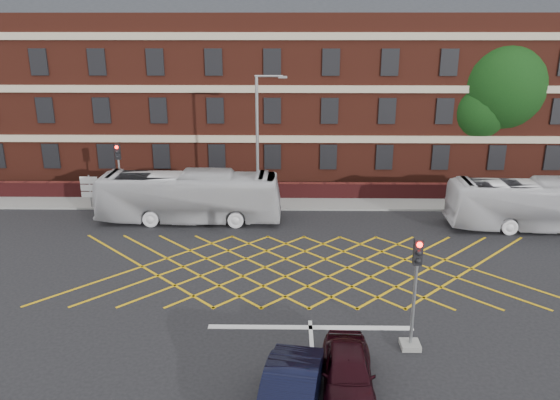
{
  "coord_description": "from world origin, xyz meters",
  "views": [
    {
      "loc": [
        -0.92,
        -22.2,
        11.29
      ],
      "look_at": [
        -1.26,
        1.5,
        3.62
      ],
      "focal_mm": 35.0,
      "sensor_mm": 36.0,
      "label": 1
    }
  ],
  "objects_px": {
    "traffic_light_far": "(121,184)",
    "direction_signs": "(90,188)",
    "deciduous_tree": "(493,92)",
    "car_maroon": "(348,372)",
    "bus_right": "(541,205)",
    "traffic_light_near": "(414,304)",
    "bus_left": "(189,197)",
    "car_navy": "(289,398)",
    "utility_cabinet": "(346,349)",
    "street_lamp": "(259,170)"
  },
  "relations": [
    {
      "from": "direction_signs",
      "to": "street_lamp",
      "type": "bearing_deg",
      "value": -6.35
    },
    {
      "from": "car_navy",
      "to": "direction_signs",
      "type": "xyz_separation_m",
      "value": [
        -12.62,
        19.4,
        0.61
      ]
    },
    {
      "from": "bus_left",
      "to": "deciduous_tree",
      "type": "bearing_deg",
      "value": -63.8
    },
    {
      "from": "deciduous_tree",
      "to": "street_lamp",
      "type": "height_order",
      "value": "deciduous_tree"
    },
    {
      "from": "traffic_light_far",
      "to": "bus_left",
      "type": "bearing_deg",
      "value": -21.7
    },
    {
      "from": "traffic_light_far",
      "to": "direction_signs",
      "type": "distance_m",
      "value": 2.16
    },
    {
      "from": "bus_right",
      "to": "direction_signs",
      "type": "distance_m",
      "value": 27.24
    },
    {
      "from": "deciduous_tree",
      "to": "utility_cabinet",
      "type": "height_order",
      "value": "deciduous_tree"
    },
    {
      "from": "bus_right",
      "to": "traffic_light_far",
      "type": "distance_m",
      "value": 25.12
    },
    {
      "from": "traffic_light_near",
      "to": "street_lamp",
      "type": "height_order",
      "value": "street_lamp"
    },
    {
      "from": "bus_left",
      "to": "car_navy",
      "type": "distance_m",
      "value": 18.27
    },
    {
      "from": "car_navy",
      "to": "traffic_light_far",
      "type": "relative_size",
      "value": 1.09
    },
    {
      "from": "car_maroon",
      "to": "traffic_light_near",
      "type": "bearing_deg",
      "value": 47.07
    },
    {
      "from": "traffic_light_far",
      "to": "direction_signs",
      "type": "relative_size",
      "value": 1.94
    },
    {
      "from": "car_navy",
      "to": "car_maroon",
      "type": "relative_size",
      "value": 1.13
    },
    {
      "from": "bus_right",
      "to": "utility_cabinet",
      "type": "height_order",
      "value": "bus_right"
    },
    {
      "from": "street_lamp",
      "to": "utility_cabinet",
      "type": "distance_m",
      "value": 15.79
    },
    {
      "from": "traffic_light_near",
      "to": "traffic_light_far",
      "type": "bearing_deg",
      "value": 134.53
    },
    {
      "from": "car_navy",
      "to": "street_lamp",
      "type": "bearing_deg",
      "value": 104.89
    },
    {
      "from": "deciduous_tree",
      "to": "car_maroon",
      "type": "bearing_deg",
      "value": -117.01
    },
    {
      "from": "bus_right",
      "to": "deciduous_tree",
      "type": "xyz_separation_m",
      "value": [
        0.52,
        10.86,
        5.1
      ]
    },
    {
      "from": "bus_left",
      "to": "traffic_light_far",
      "type": "height_order",
      "value": "traffic_light_far"
    },
    {
      "from": "car_navy",
      "to": "deciduous_tree",
      "type": "xyz_separation_m",
      "value": [
        14.95,
        27.06,
        5.79
      ]
    },
    {
      "from": "bus_left",
      "to": "deciduous_tree",
      "type": "xyz_separation_m",
      "value": [
        20.86,
        9.79,
        5.05
      ]
    },
    {
      "from": "deciduous_tree",
      "to": "direction_signs",
      "type": "xyz_separation_m",
      "value": [
        -27.58,
        -7.66,
        -5.18
      ]
    },
    {
      "from": "bus_left",
      "to": "street_lamp",
      "type": "xyz_separation_m",
      "value": [
        4.11,
        0.93,
        1.38
      ]
    },
    {
      "from": "deciduous_tree",
      "to": "traffic_light_far",
      "type": "xyz_separation_m",
      "value": [
        -25.47,
        -7.96,
        -4.8
      ]
    },
    {
      "from": "traffic_light_near",
      "to": "utility_cabinet",
      "type": "height_order",
      "value": "traffic_light_near"
    },
    {
      "from": "direction_signs",
      "to": "traffic_light_far",
      "type": "bearing_deg",
      "value": -8.15
    },
    {
      "from": "car_navy",
      "to": "traffic_light_near",
      "type": "xyz_separation_m",
      "value": [
        4.44,
        3.9,
        0.99
      ]
    },
    {
      "from": "deciduous_tree",
      "to": "traffic_light_far",
      "type": "bearing_deg",
      "value": -162.64
    },
    {
      "from": "bus_right",
      "to": "street_lamp",
      "type": "xyz_separation_m",
      "value": [
        -16.24,
        1.99,
        1.43
      ]
    },
    {
      "from": "bus_left",
      "to": "car_navy",
      "type": "xyz_separation_m",
      "value": [
        5.91,
        -17.27,
        -0.74
      ]
    },
    {
      "from": "utility_cabinet",
      "to": "deciduous_tree",
      "type": "bearing_deg",
      "value": 61.61
    },
    {
      "from": "traffic_light_near",
      "to": "direction_signs",
      "type": "relative_size",
      "value": 1.94
    },
    {
      "from": "bus_left",
      "to": "deciduous_tree",
      "type": "height_order",
      "value": "deciduous_tree"
    },
    {
      "from": "bus_left",
      "to": "deciduous_tree",
      "type": "distance_m",
      "value": 23.59
    },
    {
      "from": "traffic_light_near",
      "to": "traffic_light_far",
      "type": "xyz_separation_m",
      "value": [
        -14.96,
        15.21,
        0.0
      ]
    },
    {
      "from": "bus_left",
      "to": "utility_cabinet",
      "type": "xyz_separation_m",
      "value": [
        7.9,
        -14.2,
        -1.08
      ]
    },
    {
      "from": "traffic_light_far",
      "to": "street_lamp",
      "type": "height_order",
      "value": "street_lamp"
    },
    {
      "from": "bus_right",
      "to": "deciduous_tree",
      "type": "bearing_deg",
      "value": -0.28
    },
    {
      "from": "traffic_light_near",
      "to": "direction_signs",
      "type": "bearing_deg",
      "value": 137.73
    },
    {
      "from": "traffic_light_near",
      "to": "direction_signs",
      "type": "xyz_separation_m",
      "value": [
        -17.06,
        15.51,
        -0.39
      ]
    },
    {
      "from": "deciduous_tree",
      "to": "traffic_light_near",
      "type": "bearing_deg",
      "value": -114.41
    },
    {
      "from": "traffic_light_far",
      "to": "street_lamp",
      "type": "bearing_deg",
      "value": -5.92
    },
    {
      "from": "bus_left",
      "to": "traffic_light_near",
      "type": "height_order",
      "value": "traffic_light_near"
    },
    {
      "from": "bus_left",
      "to": "car_navy",
      "type": "bearing_deg",
      "value": -160.05
    },
    {
      "from": "traffic_light_far",
      "to": "bus_right",
      "type": "bearing_deg",
      "value": -6.62
    },
    {
      "from": "bus_left",
      "to": "traffic_light_far",
      "type": "xyz_separation_m",
      "value": [
        -4.61,
        1.83,
        0.25
      ]
    },
    {
      "from": "bus_right",
      "to": "traffic_light_near",
      "type": "xyz_separation_m",
      "value": [
        -9.99,
        -12.31,
        0.31
      ]
    }
  ]
}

